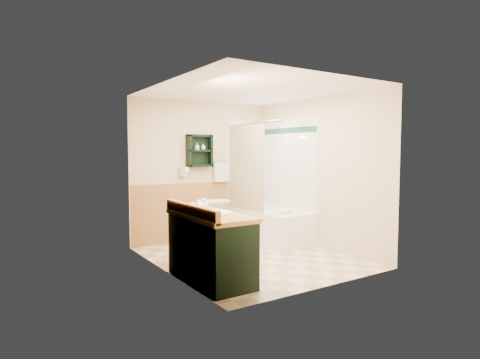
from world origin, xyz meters
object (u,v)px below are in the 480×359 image
(hair_dryer, at_px, (183,172))
(vanity_book, at_px, (177,199))
(bathtub, at_px, (272,225))
(soap_bottle_b, at_px, (203,147))
(wall_shelf, at_px, (200,151))
(soap_bottle_a, at_px, (197,148))
(toilet, at_px, (211,220))
(vanity, at_px, (211,247))

(hair_dryer, xyz_separation_m, vanity_book, (-0.76, -1.45, -0.27))
(bathtub, height_order, vanity_book, vanity_book)
(hair_dryer, xyz_separation_m, soap_bottle_b, (0.37, -0.03, 0.41))
(wall_shelf, height_order, hair_dryer, wall_shelf)
(vanity_book, height_order, soap_bottle_b, soap_bottle_b)
(hair_dryer, relative_size, bathtub, 0.16)
(soap_bottle_a, bearing_deg, vanity_book, -125.43)
(toilet, distance_m, soap_bottle_a, 1.24)
(bathtub, bearing_deg, vanity_book, -160.77)
(hair_dryer, bearing_deg, vanity_book, -117.68)
(toilet, height_order, soap_bottle_b, soap_bottle_b)
(bathtub, height_order, soap_bottle_a, soap_bottle_a)
(toilet, relative_size, soap_bottle_b, 7.40)
(vanity, bearing_deg, bathtub, 34.33)
(hair_dryer, bearing_deg, wall_shelf, -4.76)
(wall_shelf, relative_size, soap_bottle_a, 4.82)
(toilet, distance_m, soap_bottle_b, 1.25)
(vanity, distance_m, toilet, 2.06)
(wall_shelf, bearing_deg, vanity, -114.03)
(vanity, height_order, vanity_book, vanity_book)
(wall_shelf, distance_m, vanity, 2.48)
(toilet, xyz_separation_m, soap_bottle_b, (-0.03, 0.20, 1.23))
(wall_shelf, xyz_separation_m, vanity_book, (-1.06, -1.42, -0.62))
(wall_shelf, distance_m, vanity_book, 1.88)
(wall_shelf, distance_m, toilet, 1.20)
(hair_dryer, relative_size, toilet, 0.32)
(soap_bottle_b, bearing_deg, toilet, -81.90)
(hair_dryer, distance_m, soap_bottle_a, 0.46)
(bathtub, distance_m, soap_bottle_b, 1.78)
(hair_dryer, height_order, vanity_book, hair_dryer)
(bathtub, distance_m, vanity_book, 2.30)
(bathtub, distance_m, toilet, 1.06)
(bathtub, relative_size, soap_bottle_b, 14.58)
(vanity, xyz_separation_m, toilet, (0.99, 1.80, -0.03))
(toilet, height_order, soap_bottle_a, soap_bottle_a)
(wall_shelf, height_order, vanity, wall_shelf)
(toilet, bearing_deg, vanity, 70.71)
(wall_shelf, xyz_separation_m, bathtub, (1.03, -0.70, -1.28))
(vanity_book, bearing_deg, bathtub, 11.75)
(soap_bottle_a, distance_m, soap_bottle_b, 0.12)
(vanity, height_order, toilet, vanity)
(soap_bottle_a, bearing_deg, soap_bottle_b, 0.00)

